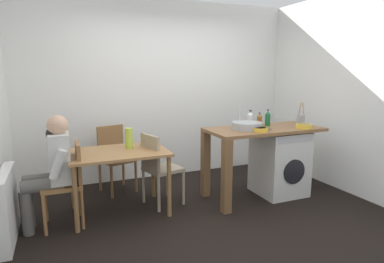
% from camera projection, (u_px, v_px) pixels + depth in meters
% --- Properties ---
extents(ground_plane, '(5.46, 5.46, 0.00)m').
position_uv_depth(ground_plane, '(209.00, 218.00, 3.70)').
color(ground_plane, black).
extents(wall_back, '(4.60, 0.10, 2.70)m').
position_uv_depth(wall_back, '(161.00, 90.00, 5.05)').
color(wall_back, white).
rests_on(wall_back, ground_plane).
extents(wall_counter_side, '(0.10, 3.80, 2.70)m').
position_uv_depth(wall_counter_side, '(358.00, 94.00, 4.27)').
color(wall_counter_side, white).
rests_on(wall_counter_side, ground_plane).
extents(radiator, '(0.10, 0.80, 0.70)m').
position_uv_depth(radiator, '(8.00, 207.00, 3.15)').
color(radiator, white).
rests_on(radiator, ground_plane).
extents(dining_table, '(1.10, 0.76, 0.74)m').
position_uv_depth(dining_table, '(118.00, 159.00, 3.75)').
color(dining_table, '#9E7042').
rests_on(dining_table, ground_plane).
extents(chair_person_seat, '(0.40, 0.40, 0.90)m').
position_uv_depth(chair_person_seat, '(69.00, 179.00, 3.47)').
color(chair_person_seat, olive).
rests_on(chair_person_seat, ground_plane).
extents(chair_opposite, '(0.49, 0.49, 0.90)m').
position_uv_depth(chair_opposite, '(158.00, 165.00, 3.98)').
color(chair_opposite, gray).
rests_on(chair_opposite, ground_plane).
extents(chair_spare_by_wall, '(0.50, 0.50, 0.90)m').
position_uv_depth(chair_spare_by_wall, '(114.00, 155.00, 4.50)').
color(chair_spare_by_wall, olive).
rests_on(chair_spare_by_wall, ground_plane).
extents(seated_person, '(0.50, 0.51, 1.20)m').
position_uv_depth(seated_person, '(51.00, 166.00, 3.38)').
color(seated_person, '#595651').
rests_on(seated_person, ground_plane).
extents(kitchen_counter, '(1.50, 0.68, 0.92)m').
position_uv_depth(kitchen_counter, '(250.00, 141.00, 4.16)').
color(kitchen_counter, brown).
rests_on(kitchen_counter, ground_plane).
extents(washing_machine, '(0.60, 0.61, 0.86)m').
position_uv_depth(washing_machine, '(279.00, 162.00, 4.39)').
color(washing_machine, silver).
rests_on(washing_machine, ground_plane).
extents(sink_basin, '(0.38, 0.38, 0.09)m').
position_uv_depth(sink_basin, '(247.00, 126.00, 4.10)').
color(sink_basin, '#9EA0A5').
rests_on(sink_basin, kitchen_counter).
extents(tap, '(0.02, 0.02, 0.28)m').
position_uv_depth(tap, '(240.00, 116.00, 4.25)').
color(tap, '#B2B2B7').
rests_on(tap, kitchen_counter).
extents(bottle_tall_green, '(0.08, 0.08, 0.21)m').
position_uv_depth(bottle_tall_green, '(250.00, 119.00, 4.37)').
color(bottle_tall_green, silver).
rests_on(bottle_tall_green, kitchen_counter).
extents(bottle_squat_brown, '(0.06, 0.06, 0.18)m').
position_uv_depth(bottle_squat_brown, '(259.00, 120.00, 4.35)').
color(bottle_squat_brown, brown).
rests_on(bottle_squat_brown, kitchen_counter).
extents(bottle_clear_small, '(0.07, 0.07, 0.22)m').
position_uv_depth(bottle_clear_small, '(268.00, 119.00, 4.33)').
color(bottle_clear_small, '#19592D').
rests_on(bottle_clear_small, kitchen_counter).
extents(mixing_bowl, '(0.18, 0.18, 0.05)m').
position_uv_depth(mixing_bowl, '(260.00, 129.00, 3.95)').
color(mixing_bowl, gold).
rests_on(mixing_bowl, kitchen_counter).
extents(utensil_crock, '(0.11, 0.11, 0.30)m').
position_uv_depth(utensil_crock, '(301.00, 119.00, 4.48)').
color(utensil_crock, gray).
rests_on(utensil_crock, kitchen_counter).
extents(colander, '(0.20, 0.20, 0.06)m').
position_uv_depth(colander, '(304.00, 126.00, 4.17)').
color(colander, gold).
rests_on(colander, kitchen_counter).
extents(vase, '(0.09, 0.09, 0.24)m').
position_uv_depth(vase, '(129.00, 138.00, 3.85)').
color(vase, '#A8C63D').
rests_on(vase, dining_table).
extents(scissors, '(0.15, 0.06, 0.01)m').
position_uv_depth(scissors, '(266.00, 129.00, 4.10)').
color(scissors, '#B2B2B7').
rests_on(scissors, kitchen_counter).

